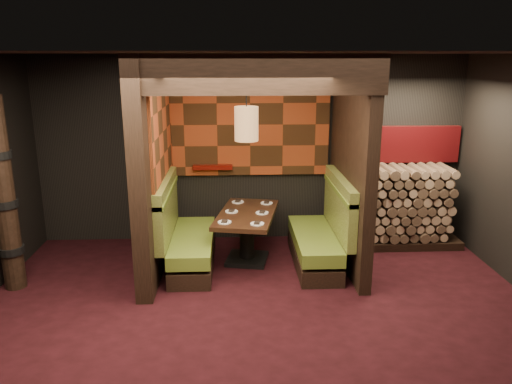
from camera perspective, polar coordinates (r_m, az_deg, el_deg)
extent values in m
cube|color=black|center=(5.59, 0.64, -15.18)|extent=(6.50, 5.50, 0.02)
cube|color=black|center=(4.81, 0.74, 15.72)|extent=(6.50, 5.50, 0.02)
cube|color=black|center=(7.70, -0.50, 4.87)|extent=(6.50, 0.02, 2.85)
cube|color=black|center=(2.50, 4.56, -19.00)|extent=(6.50, 0.02, 2.85)
cube|color=black|center=(6.69, -11.79, 2.93)|extent=(0.20, 2.20, 2.85)
cube|color=black|center=(6.84, 10.81, 3.25)|extent=(0.15, 2.10, 2.85)
cube|color=black|center=(5.51, 0.03, 13.29)|extent=(2.85, 0.18, 0.44)
cube|color=#9B3A19|center=(7.58, -0.69, 7.73)|extent=(2.40, 0.06, 1.55)
cube|color=#9B3A19|center=(6.77, -10.75, 6.78)|extent=(0.04, 1.85, 1.45)
cube|color=#600D07|center=(7.64, -4.97, 2.85)|extent=(0.60, 0.12, 0.07)
cube|color=black|center=(7.03, -7.18, -7.52)|extent=(0.55, 1.60, 0.22)
cube|color=olive|center=(6.93, -7.24, -5.62)|extent=(0.55, 1.60, 0.18)
cube|color=#52571F|center=(6.84, -10.15, -2.57)|extent=(0.12, 1.60, 0.78)
cube|color=olive|center=(6.74, -10.29, 0.26)|extent=(0.15, 1.60, 0.06)
cube|color=black|center=(7.09, 6.60, -7.29)|extent=(0.55, 1.60, 0.22)
cube|color=olive|center=(7.00, 6.66, -5.40)|extent=(0.55, 1.60, 0.18)
cube|color=#52571F|center=(6.93, 9.49, -2.30)|extent=(0.12, 1.60, 0.78)
cube|color=olive|center=(6.84, 9.62, 0.49)|extent=(0.15, 1.60, 0.06)
cube|color=black|center=(7.16, -1.03, -7.64)|extent=(0.65, 0.65, 0.06)
cylinder|color=black|center=(7.05, -1.04, -5.39)|extent=(0.20, 0.20, 0.66)
cube|color=#321F10|center=(6.93, -1.06, -2.59)|extent=(0.99, 1.49, 0.06)
cylinder|color=white|center=(6.52, -3.61, -3.46)|extent=(0.18, 0.18, 0.01)
cube|color=black|center=(6.51, -3.62, -3.33)|extent=(0.09, 0.12, 0.02)
cylinder|color=white|center=(6.45, 0.13, -3.65)|extent=(0.18, 0.18, 0.01)
cube|color=black|center=(6.44, 0.13, -3.52)|extent=(0.09, 0.12, 0.02)
cylinder|color=white|center=(6.95, -2.81, -2.23)|extent=(0.18, 0.18, 0.01)
cube|color=black|center=(6.95, -2.81, -2.10)|extent=(0.09, 0.12, 0.02)
cylinder|color=white|center=(6.89, 0.71, -2.39)|extent=(0.18, 0.18, 0.01)
cube|color=black|center=(6.88, 0.71, -2.26)|extent=(0.09, 0.12, 0.02)
cylinder|color=white|center=(7.39, -2.09, -1.14)|extent=(0.18, 0.18, 0.01)
cube|color=black|center=(7.39, -2.10, -1.02)|extent=(0.09, 0.12, 0.02)
cylinder|color=white|center=(7.33, 1.21, -1.28)|extent=(0.18, 0.18, 0.01)
cube|color=black|center=(7.32, 1.21, -1.16)|extent=(0.09, 0.12, 0.02)
cylinder|color=olive|center=(6.60, -1.10, 7.80)|extent=(0.31, 0.31, 0.45)
sphere|color=#FFC672|center=(6.60, -1.10, 7.80)|extent=(0.18, 0.18, 0.18)
cylinder|color=black|center=(6.55, -1.12, 12.64)|extent=(0.02, 0.02, 0.66)
cylinder|color=black|center=(6.72, -26.87, -0.36)|extent=(0.26, 0.26, 2.40)
cylinder|color=black|center=(6.92, -26.17, -5.94)|extent=(0.31, 0.31, 0.09)
cylinder|color=black|center=(6.75, -26.77, -1.18)|extent=(0.31, 0.31, 0.09)
cube|color=black|center=(8.09, 16.10, -5.28)|extent=(1.73, 0.70, 0.12)
cube|color=brown|center=(7.90, 16.43, -1.12)|extent=(1.73, 0.70, 1.10)
cube|color=maroon|center=(8.02, 16.13, 5.26)|extent=(1.83, 0.10, 0.56)
cube|color=black|center=(7.11, 11.04, 3.69)|extent=(0.08, 0.08, 2.85)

